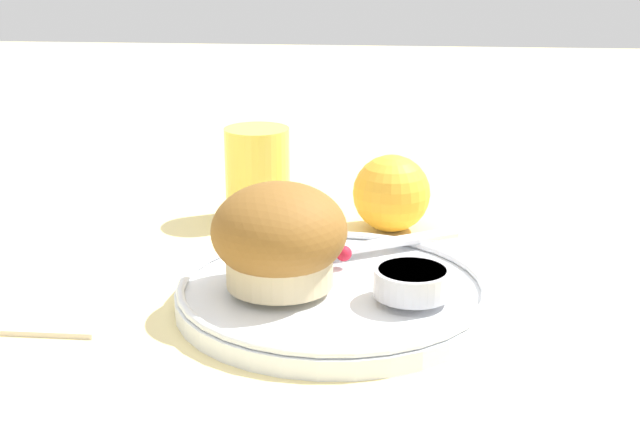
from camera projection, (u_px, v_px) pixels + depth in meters
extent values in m
plane|color=beige|center=(333.00, 306.00, 0.66)|extent=(3.00, 3.00, 0.00)
cylinder|color=white|center=(326.00, 297.00, 0.66)|extent=(0.23, 0.23, 0.01)
torus|color=white|center=(326.00, 285.00, 0.66)|extent=(0.23, 0.23, 0.01)
cylinder|color=beige|center=(280.00, 263.00, 0.64)|extent=(0.08, 0.08, 0.03)
ellipsoid|color=brown|center=(279.00, 230.00, 0.64)|extent=(0.10, 0.10, 0.07)
cylinder|color=silver|center=(412.00, 282.00, 0.63)|extent=(0.05, 0.05, 0.02)
cylinder|color=beige|center=(412.00, 272.00, 0.63)|extent=(0.05, 0.05, 0.00)
sphere|color=#B7192D|center=(329.00, 253.00, 0.69)|extent=(0.01, 0.01, 0.01)
sphere|color=#B7192D|center=(344.00, 253.00, 0.69)|extent=(0.01, 0.01, 0.01)
cube|color=silver|center=(351.00, 249.00, 0.72)|extent=(0.18, 0.11, 0.00)
sphere|color=#F4A82D|center=(391.00, 193.00, 0.81)|extent=(0.07, 0.07, 0.07)
cylinder|color=#EAD14C|center=(258.00, 174.00, 0.84)|extent=(0.06, 0.06, 0.09)
cube|color=beige|center=(28.00, 312.00, 0.64)|extent=(0.12, 0.06, 0.01)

